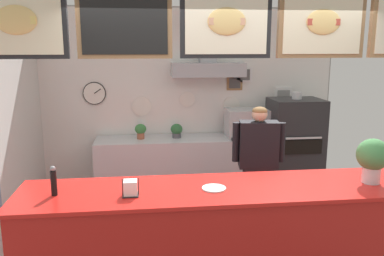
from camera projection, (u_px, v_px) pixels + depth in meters
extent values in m
cube|color=gray|center=(188.00, 101.00, 6.17)|extent=(4.45, 0.12, 2.77)
cube|color=white|center=(188.00, 101.00, 6.10)|extent=(4.41, 0.01, 2.73)
cylinder|color=black|center=(94.00, 93.00, 5.90)|extent=(0.33, 0.02, 0.33)
cylinder|color=white|center=(94.00, 93.00, 5.89)|extent=(0.31, 0.01, 0.31)
cube|color=black|center=(97.00, 91.00, 5.88)|extent=(0.10, 0.01, 0.07)
cylinder|color=white|center=(142.00, 106.00, 6.02)|extent=(0.29, 0.02, 0.29)
cylinder|color=white|center=(187.00, 99.00, 6.08)|extent=(0.23, 0.02, 0.23)
cylinder|color=white|center=(231.00, 105.00, 6.18)|extent=(0.26, 0.02, 0.26)
cube|color=white|center=(283.00, 98.00, 6.25)|extent=(0.27, 0.02, 0.33)
cube|color=gray|center=(283.00, 98.00, 6.24)|extent=(0.20, 0.01, 0.24)
cube|color=#997047|center=(235.00, 83.00, 6.11)|extent=(0.24, 0.02, 0.22)
cube|color=#4B4B4B|center=(235.00, 83.00, 6.10)|extent=(0.17, 0.01, 0.16)
cube|color=white|center=(243.00, 75.00, 6.10)|extent=(0.28, 0.02, 0.23)
cube|color=#505050|center=(243.00, 75.00, 6.09)|extent=(0.20, 0.01, 0.16)
cube|color=#A3A5AD|center=(208.00, 70.00, 5.86)|extent=(1.07, 0.36, 0.20)
cube|color=#A3A5AD|center=(208.00, 36.00, 5.83)|extent=(0.24, 0.24, 0.75)
cube|color=black|center=(17.00, 22.00, 3.03)|extent=(0.73, 0.05, 0.55)
cube|color=beige|center=(16.00, 22.00, 3.00)|extent=(0.66, 0.01, 0.48)
ellipsoid|color=#E5BC70|center=(16.00, 20.00, 2.98)|extent=(0.31, 0.04, 0.22)
cube|color=#E5C666|center=(15.00, 20.00, 2.98)|extent=(0.29, 0.01, 0.06)
cube|color=olive|center=(125.00, 23.00, 3.12)|extent=(0.73, 0.05, 0.55)
cube|color=black|center=(125.00, 23.00, 3.09)|extent=(0.66, 0.01, 0.48)
cube|color=black|center=(226.00, 23.00, 3.21)|extent=(0.73, 0.05, 0.55)
cube|color=#F2E5C6|center=(226.00, 23.00, 3.18)|extent=(0.66, 0.01, 0.48)
ellipsoid|color=#E5BC70|center=(227.00, 21.00, 3.17)|extent=(0.31, 0.04, 0.21)
cube|color=tan|center=(227.00, 21.00, 3.16)|extent=(0.29, 0.01, 0.06)
cube|color=olive|center=(321.00, 24.00, 3.30)|extent=(0.73, 0.05, 0.55)
cube|color=beige|center=(323.00, 24.00, 3.27)|extent=(0.66, 0.01, 0.48)
ellipsoid|color=#E5BC70|center=(324.00, 22.00, 3.26)|extent=(0.29, 0.04, 0.20)
cube|color=#B74233|center=(324.00, 22.00, 3.25)|extent=(0.27, 0.01, 0.05)
cube|color=red|center=(227.00, 250.00, 3.40)|extent=(3.32, 0.71, 1.06)
cube|color=red|center=(228.00, 189.00, 3.29)|extent=(3.39, 0.74, 0.03)
cube|color=silver|center=(179.00, 168.00, 5.95)|extent=(2.40, 0.63, 0.90)
cube|color=#9FA1A5|center=(179.00, 186.00, 6.01)|extent=(2.28, 0.58, 0.02)
cube|color=#232326|center=(294.00, 150.00, 5.84)|extent=(0.72, 0.60, 1.47)
cube|color=black|center=(303.00, 147.00, 5.52)|extent=(0.54, 0.02, 0.20)
cube|color=silver|center=(304.00, 138.00, 5.47)|extent=(0.51, 0.02, 0.02)
cylinder|color=silver|center=(297.00, 96.00, 5.69)|extent=(0.14, 0.14, 0.10)
cube|color=#232328|center=(257.00, 202.00, 4.70)|extent=(0.35, 0.24, 0.86)
cube|color=black|center=(259.00, 144.00, 4.56)|extent=(0.46, 0.28, 0.53)
cylinder|color=black|center=(282.00, 142.00, 4.55)|extent=(0.08, 0.08, 0.45)
cylinder|color=black|center=(236.00, 142.00, 4.56)|extent=(0.08, 0.08, 0.45)
sphere|color=#D8AD8E|center=(260.00, 115.00, 4.49)|extent=(0.18, 0.18, 0.18)
ellipsoid|color=olive|center=(260.00, 111.00, 4.48)|extent=(0.17, 0.17, 0.10)
cube|color=#B7BABF|center=(246.00, 123.00, 5.91)|extent=(0.60, 0.43, 0.41)
cylinder|color=#4C4C51|center=(242.00, 128.00, 5.66)|extent=(0.06, 0.06, 0.06)
cube|color=black|center=(251.00, 139.00, 5.70)|extent=(0.54, 0.10, 0.04)
sphere|color=black|center=(263.00, 120.00, 5.69)|extent=(0.04, 0.04, 0.04)
cylinder|color=#9E563D|center=(141.00, 136.00, 5.80)|extent=(0.11, 0.11, 0.09)
ellipsoid|color=#387A3D|center=(141.00, 129.00, 5.78)|extent=(0.16, 0.16, 0.15)
cylinder|color=#4C4C51|center=(177.00, 135.00, 5.87)|extent=(0.13, 0.13, 0.07)
ellipsoid|color=#2D6638|center=(177.00, 129.00, 5.85)|extent=(0.17, 0.17, 0.15)
cylinder|color=black|center=(54.00, 183.00, 3.09)|extent=(0.05, 0.05, 0.20)
sphere|color=gray|center=(53.00, 169.00, 3.06)|extent=(0.04, 0.04, 0.04)
cube|color=#262628|center=(131.00, 195.00, 3.10)|extent=(0.12, 0.12, 0.01)
cylinder|color=#262628|center=(122.00, 187.00, 3.08)|extent=(0.01, 0.01, 0.14)
cylinder|color=#262628|center=(138.00, 187.00, 3.10)|extent=(0.01, 0.01, 0.14)
cube|color=white|center=(130.00, 188.00, 3.09)|extent=(0.10, 0.10, 0.12)
cylinder|color=silver|center=(371.00, 174.00, 3.38)|extent=(0.15, 0.15, 0.15)
cylinder|color=gray|center=(371.00, 179.00, 3.39)|extent=(0.14, 0.14, 0.05)
ellipsoid|color=#47894C|center=(373.00, 155.00, 3.34)|extent=(0.27, 0.27, 0.27)
cylinder|color=white|center=(214.00, 188.00, 3.24)|extent=(0.19, 0.19, 0.01)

